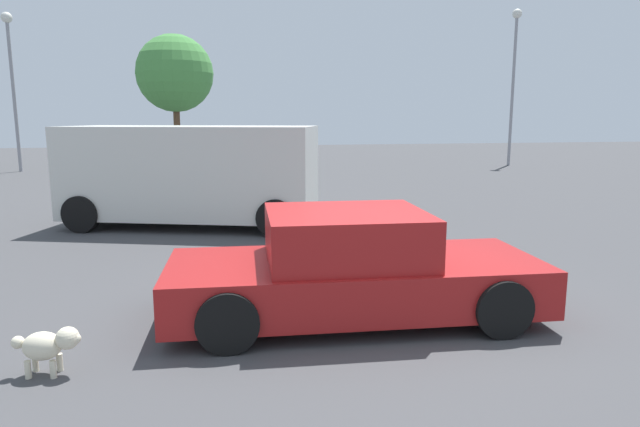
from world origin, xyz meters
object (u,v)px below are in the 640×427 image
Objects in this scene: van_white at (191,172)px; light_post_mid at (11,65)px; sedan_foreground at (352,269)px; light_post_near at (514,63)px; dog at (48,345)px; pedestrian at (110,174)px.

van_white is 0.85× the size of light_post_mid.
light_post_near is at bearing 58.99° from sedan_foreground.
light_post_mid is at bearing 116.17° from dog.
light_post_near reaches higher than sedan_foreground.
light_post_mid is (-6.44, 20.83, 4.18)m from dog.
sedan_foreground is 0.60× the size of light_post_near.
sedan_foreground is 22.95m from light_post_near.
dog is at bearing -160.42° from sedan_foreground.
van_white is 3.13m from pedestrian.
light_post_mid reaches higher than sedan_foreground.
sedan_foreground is at bearing -124.70° from light_post_near.
light_post_near is at bearing 59.62° from dog.
van_white is at bearing -61.21° from light_post_mid.
sedan_foreground is at bearing -36.95° from pedestrian.
pedestrian reaches higher than sedan_foreground.
pedestrian is (-0.92, 9.37, 0.65)m from dog.
dog is at bearing 98.88° from van_white.
light_post_near reaches higher than light_post_mid.
light_post_near reaches higher than pedestrian.
light_post_near is 22.42m from light_post_mid.
sedan_foreground is at bearing -64.45° from light_post_mid.
pedestrian is (-4.01, 8.49, 0.36)m from sedan_foreground.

